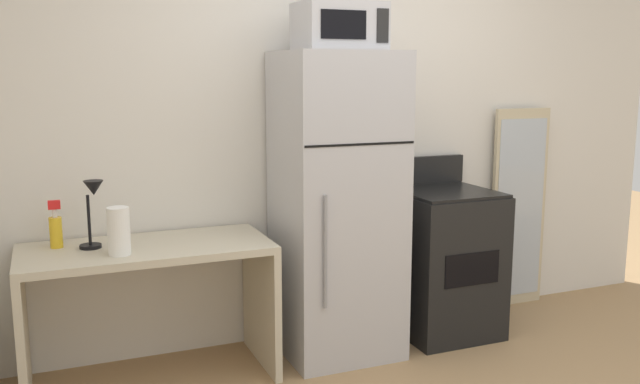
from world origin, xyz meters
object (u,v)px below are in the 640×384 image
(paper_towel_roll, at_px, (119,231))
(oven_range, at_px, (444,261))
(leaning_mirror, at_px, (519,208))
(refrigerator, at_px, (337,206))
(desk, at_px, (148,285))
(spray_bottle, at_px, (56,229))
(desk_lamp, at_px, (93,202))
(microwave, at_px, (339,27))

(paper_towel_roll, height_order, oven_range, oven_range)
(oven_range, distance_m, leaning_mirror, 0.85)
(refrigerator, bearing_deg, desk, 179.75)
(paper_towel_roll, bearing_deg, spray_bottle, 136.73)
(refrigerator, bearing_deg, desk_lamp, 178.03)
(desk, height_order, microwave, microwave)
(spray_bottle, distance_m, microwave, 1.85)
(microwave, xyz_separation_m, oven_range, (0.75, 0.03, -1.42))
(leaning_mirror, bearing_deg, desk_lamp, -175.58)
(desk_lamp, distance_m, spray_bottle, 0.25)
(desk_lamp, relative_size, spray_bottle, 1.42)
(leaning_mirror, bearing_deg, microwave, -169.27)
(paper_towel_roll, relative_size, leaning_mirror, 0.17)
(refrigerator, xyz_separation_m, leaning_mirror, (1.52, 0.27, -0.18))
(desk_lamp, height_order, spray_bottle, desk_lamp)
(spray_bottle, bearing_deg, desk, -16.85)
(spray_bottle, height_order, refrigerator, refrigerator)
(desk_lamp, distance_m, paper_towel_roll, 0.24)
(desk, distance_m, paper_towel_roll, 0.39)
(spray_bottle, xyz_separation_m, refrigerator, (1.52, -0.14, 0.03))
(oven_range, bearing_deg, refrigerator, -179.08)
(paper_towel_roll, bearing_deg, refrigerator, 6.15)
(desk_lamp, xyz_separation_m, microwave, (1.34, -0.07, 0.90))
(desk, height_order, desk_lamp, desk_lamp)
(desk_lamp, bearing_deg, spray_bottle, 153.78)
(desk, xyz_separation_m, oven_range, (1.84, 0.01, -0.07))
(paper_towel_roll, distance_m, microwave, 1.61)
(desk, height_order, oven_range, oven_range)
(paper_towel_roll, relative_size, oven_range, 0.22)
(desk_lamp, height_order, oven_range, desk_lamp)
(refrigerator, height_order, oven_range, refrigerator)
(microwave, distance_m, oven_range, 1.61)
(microwave, relative_size, leaning_mirror, 0.33)
(desk_lamp, xyz_separation_m, paper_towel_roll, (0.10, -0.18, -0.12))
(desk, height_order, refrigerator, refrigerator)
(desk_lamp, xyz_separation_m, oven_range, (2.09, -0.03, -0.52))
(spray_bottle, height_order, leaning_mirror, leaning_mirror)
(desk_lamp, bearing_deg, paper_towel_roll, -59.95)
(paper_towel_roll, relative_size, refrigerator, 0.14)
(desk_lamp, xyz_separation_m, leaning_mirror, (2.86, 0.22, -0.29))
(leaning_mirror, bearing_deg, paper_towel_roll, -171.74)
(refrigerator, height_order, microwave, microwave)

